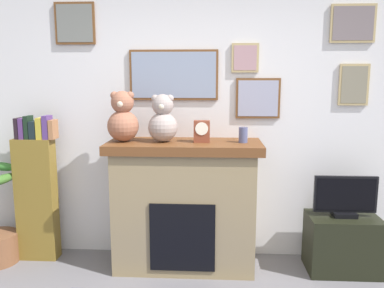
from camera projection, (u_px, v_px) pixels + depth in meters
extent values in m
cube|color=silver|center=(201.00, 122.00, 3.75)|extent=(5.20, 0.12, 2.60)
cube|color=brown|center=(174.00, 75.00, 3.62)|extent=(0.82, 0.02, 0.46)
cube|color=#808CA6|center=(174.00, 75.00, 3.61)|extent=(0.78, 0.00, 0.42)
cube|color=tan|center=(353.00, 23.00, 3.45)|extent=(0.39, 0.02, 0.33)
cube|color=slate|center=(353.00, 23.00, 3.44)|extent=(0.35, 0.00, 0.29)
cube|color=tan|center=(245.00, 58.00, 3.55)|extent=(0.25, 0.02, 0.26)
cube|color=#A97D85|center=(245.00, 58.00, 3.54)|extent=(0.21, 0.00, 0.22)
cube|color=brown|center=(75.00, 23.00, 3.59)|extent=(0.37, 0.02, 0.38)
cube|color=slate|center=(74.00, 23.00, 3.58)|extent=(0.33, 0.00, 0.34)
cube|color=tan|center=(354.00, 85.00, 3.54)|extent=(0.27, 0.02, 0.37)
cube|color=#79715E|center=(354.00, 85.00, 3.53)|extent=(0.23, 0.00, 0.33)
cube|color=brown|center=(258.00, 98.00, 3.61)|extent=(0.41, 0.02, 0.37)
cube|color=#9394AE|center=(258.00, 98.00, 3.60)|extent=(0.37, 0.00, 0.33)
cube|color=#8C7752|center=(185.00, 209.00, 3.56)|extent=(1.24, 0.53, 1.08)
cube|color=brown|center=(184.00, 146.00, 3.47)|extent=(1.36, 0.59, 0.08)
cube|color=black|center=(182.00, 238.00, 3.32)|extent=(0.56, 0.02, 0.59)
cube|color=brown|center=(37.00, 200.00, 3.70)|extent=(0.36, 0.16, 1.16)
cube|color=black|center=(19.00, 128.00, 3.59)|extent=(0.03, 0.13, 0.19)
cube|color=#532F6A|center=(24.00, 128.00, 3.59)|extent=(0.04, 0.13, 0.19)
cube|color=black|center=(29.00, 127.00, 3.59)|extent=(0.04, 0.13, 0.21)
cube|color=black|center=(35.00, 130.00, 3.59)|extent=(0.06, 0.13, 0.16)
cube|color=gold|center=(41.00, 128.00, 3.58)|extent=(0.05, 0.13, 0.19)
cube|color=#4F3473|center=(47.00, 127.00, 3.58)|extent=(0.05, 0.13, 0.21)
cube|color=#A26942|center=(53.00, 129.00, 3.58)|extent=(0.04, 0.13, 0.18)
ellipsoid|color=#3A6626|center=(3.00, 179.00, 3.54)|extent=(0.15, 0.37, 0.08)
ellipsoid|color=#326C29|center=(1.00, 166.00, 3.68)|extent=(0.37, 0.19, 0.08)
cube|color=black|center=(342.00, 244.00, 3.50)|extent=(0.61, 0.40, 0.51)
cube|color=black|center=(344.00, 214.00, 3.45)|extent=(0.20, 0.14, 0.04)
cube|color=black|center=(345.00, 194.00, 3.42)|extent=(0.54, 0.03, 0.33)
cube|color=black|center=(346.00, 195.00, 3.40)|extent=(0.50, 0.00, 0.29)
cylinder|color=#4C517A|center=(243.00, 135.00, 3.40)|extent=(0.08, 0.08, 0.13)
cube|color=brown|center=(202.00, 131.00, 3.41)|extent=(0.14, 0.10, 0.19)
cylinder|color=white|center=(202.00, 129.00, 3.36)|extent=(0.11, 0.01, 0.11)
sphere|color=#985D46|center=(123.00, 126.00, 3.45)|extent=(0.28, 0.28, 0.28)
sphere|color=#985D46|center=(122.00, 102.00, 3.41)|extent=(0.20, 0.20, 0.20)
sphere|color=#985D46|center=(114.00, 95.00, 3.41)|extent=(0.07, 0.07, 0.07)
sphere|color=#985D46|center=(130.00, 95.00, 3.40)|extent=(0.07, 0.07, 0.07)
sphere|color=beige|center=(120.00, 104.00, 3.33)|extent=(0.06, 0.06, 0.06)
sphere|color=gray|center=(163.00, 127.00, 3.43)|extent=(0.26, 0.26, 0.26)
sphere|color=gray|center=(163.00, 105.00, 3.40)|extent=(0.19, 0.19, 0.19)
sphere|color=gray|center=(155.00, 98.00, 3.39)|extent=(0.07, 0.07, 0.07)
sphere|color=gray|center=(170.00, 98.00, 3.38)|extent=(0.07, 0.07, 0.07)
sphere|color=beige|center=(161.00, 107.00, 3.32)|extent=(0.06, 0.06, 0.06)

